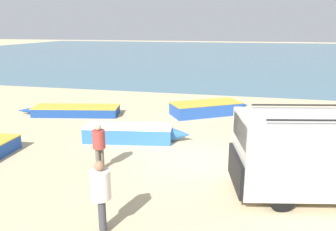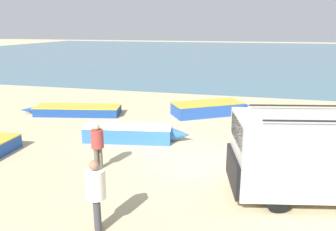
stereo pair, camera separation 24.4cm
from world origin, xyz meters
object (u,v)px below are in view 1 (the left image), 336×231
object	(u,v)px
parked_van	(333,152)
fisherman_1	(101,190)
fishing_rowboat_2	(318,123)
fishing_rowboat_1	(133,133)
fishing_rowboat_3	(208,108)
fishing_rowboat_4	(74,111)
fisherman_0	(99,143)

from	to	relation	value
parked_van	fisherman_1	xyz separation A→B (m)	(-5.62, -3.18, -0.22)
fishing_rowboat_2	fisherman_1	size ratio (longest dim) A/B	2.05
fishing_rowboat_1	fisherman_1	distance (m)	6.50
fishing_rowboat_3	fishing_rowboat_2	bearing A→B (deg)	-49.94
fishing_rowboat_2	fishing_rowboat_4	world-z (taller)	fishing_rowboat_2
fishing_rowboat_2	fisherman_0	bearing A→B (deg)	175.66
fishing_rowboat_2	fishing_rowboat_1	bearing A→B (deg)	160.19
fishing_rowboat_3	fishing_rowboat_4	distance (m)	7.45
fishing_rowboat_2	fisherman_1	bearing A→B (deg)	-167.03
fisherman_1	fishing_rowboat_1	bearing A→B (deg)	-108.93
fishing_rowboat_1	fisherman_0	world-z (taller)	fisherman_0
parked_van	fisherman_0	distance (m)	7.17
fishing_rowboat_3	fishing_rowboat_4	xyz separation A→B (m)	(-7.21, -1.88, -0.10)
fishing_rowboat_3	fisherman_1	world-z (taller)	fisherman_1
fishing_rowboat_2	fishing_rowboat_3	bearing A→B (deg)	119.65
fishing_rowboat_3	fishing_rowboat_1	bearing A→B (deg)	-150.12
parked_van	fishing_rowboat_2	size ratio (longest dim) A/B	1.56
fishing_rowboat_4	fishing_rowboat_2	bearing A→B (deg)	169.71
fishing_rowboat_2	fisherman_0	xyz separation A→B (m)	(-8.10, -6.48, 0.64)
fishing_rowboat_2	fisherman_1	distance (m)	11.75
fishing_rowboat_3	fisherman_1	size ratio (longest dim) A/B	2.47
fishing_rowboat_1	fisherman_1	size ratio (longest dim) A/B	2.54
fishing_rowboat_1	fishing_rowboat_4	size ratio (longest dim) A/B	0.81
fishing_rowboat_2	fishing_rowboat_4	distance (m)	12.54
fishing_rowboat_1	fishing_rowboat_3	distance (m)	5.74
fishing_rowboat_3	fisherman_1	distance (m)	11.47
fisherman_1	fishing_rowboat_3	bearing A→B (deg)	-127.86
parked_van	fishing_rowboat_3	world-z (taller)	parked_van
fishing_rowboat_3	fisherman_1	xyz separation A→B (m)	(-1.22, -11.38, 0.74)
parked_van	fishing_rowboat_3	size ratio (longest dim) A/B	1.29
fisherman_0	fishing_rowboat_2	bearing A→B (deg)	-105.94
fishing_rowboat_1	fisherman_1	world-z (taller)	fisherman_1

